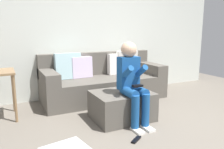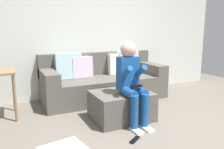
# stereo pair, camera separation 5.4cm
# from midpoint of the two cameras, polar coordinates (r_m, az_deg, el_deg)

# --- Properties ---
(ground_plane) EXTENTS (7.19, 7.19, 0.00)m
(ground_plane) POSITION_cam_midpoint_polar(r_m,az_deg,el_deg) (3.01, 15.57, -14.79)
(ground_plane) COLOR #6B6359
(wall_back) EXTENTS (5.53, 0.10, 2.61)m
(wall_back) POSITION_cam_midpoint_polar(r_m,az_deg,el_deg) (4.68, -2.40, 11.21)
(wall_back) COLOR silver
(wall_back) RESTS_ON ground_plane
(couch_sectional) EXTENTS (2.28, 0.88, 0.89)m
(couch_sectional) POSITION_cam_midpoint_polar(r_m,az_deg,el_deg) (4.34, -1.91, -1.74)
(couch_sectional) COLOR #59544C
(couch_sectional) RESTS_ON ground_plane
(ottoman) EXTENTS (0.83, 0.65, 0.41)m
(ottoman) POSITION_cam_midpoint_polar(r_m,az_deg,el_deg) (3.36, 2.83, -7.80)
(ottoman) COLOR #59544C
(ottoman) RESTS_ON ground_plane
(person_seated) EXTENTS (0.29, 0.61, 1.13)m
(person_seated) POSITION_cam_midpoint_polar(r_m,az_deg,el_deg) (3.12, 5.38, -1.25)
(person_seated) COLOR #194C8C
(person_seated) RESTS_ON ground_plane
(remote_near_ottoman) EXTENTS (0.18, 0.15, 0.02)m
(remote_near_ottoman) POSITION_cam_midpoint_polar(r_m,az_deg,el_deg) (2.83, 6.29, -15.93)
(remote_near_ottoman) COLOR black
(remote_near_ottoman) RESTS_ON ground_plane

